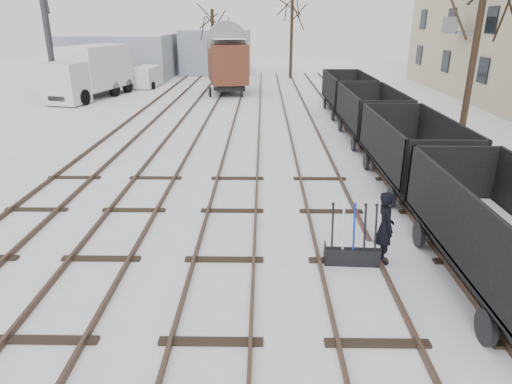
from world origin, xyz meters
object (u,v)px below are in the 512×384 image
freight_wagon_a (501,249)px  panel_van (147,77)px  worker (385,227)px  box_van_wagon (227,61)px  lorry (90,72)px  crane (53,60)px  ground_frame (352,252)px

freight_wagon_a → panel_van: (-14.93, 30.66, -0.03)m
freight_wagon_a → worker: bearing=153.5°
worker → box_van_wagon: (-5.65, 26.23, 1.52)m
lorry → box_van_wagon: bearing=28.0°
box_van_wagon → lorry: box_van_wagon is taller
freight_wagon_a → crane: 34.04m
worker → panel_van: (-12.74, 29.57, -0.01)m
freight_wagon_a → ground_frame: bearing=161.4°
ground_frame → crane: bearing=128.0°
lorry → crane: bearing=164.6°
ground_frame → lorry: size_ratio=0.18×
lorry → crane: (-3.36, 1.89, 0.69)m
lorry → panel_van: 6.43m
box_van_wagon → panel_van: size_ratio=1.46×
ground_frame → panel_van: 32.00m
freight_wagon_a → box_van_wagon: (-7.84, 27.33, 1.50)m
worker → crane: bearing=31.0°
worker → panel_van: size_ratio=0.45×
lorry → ground_frame: bearing=-44.5°
ground_frame → crane: crane is taller
box_van_wagon → freight_wagon_a: bearing=-84.2°
freight_wagon_a → box_van_wagon: 28.47m
lorry → panel_van: bearing=79.2°
freight_wagon_a → panel_van: size_ratio=1.46×
lorry → panel_van: (2.66, 5.77, -1.00)m
ground_frame → panel_van: panel_van is taller
freight_wagon_a → panel_van: bearing=116.0°
ground_frame → panel_van: size_ratio=0.37×
box_van_wagon → panel_van: 7.98m
panel_van → box_van_wagon: bearing=-20.1°
worker → box_van_wagon: box_van_wagon is taller
freight_wagon_a → box_van_wagon: box_van_wagon is taller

